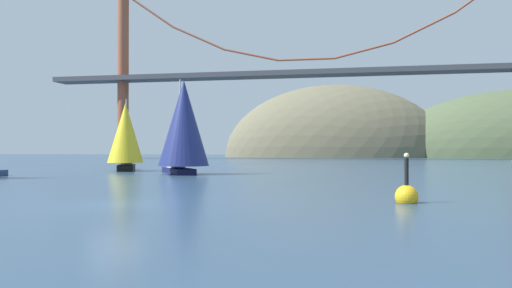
% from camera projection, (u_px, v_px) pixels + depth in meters
% --- Properties ---
extents(ground_plane, '(360.00, 360.00, 0.00)m').
position_uv_depth(ground_plane, '(116.00, 205.00, 22.74)').
color(ground_plane, '#2D4760').
extents(headland_center, '(69.54, 44.00, 45.13)m').
position_uv_depth(headland_center, '(334.00, 157.00, 154.23)').
color(headland_center, '#6B664C').
rests_on(headland_center, ground_plane).
extents(suspension_bridge, '(129.28, 6.00, 42.55)m').
position_uv_depth(suspension_bridge, '(306.00, 71.00, 116.13)').
color(suspension_bridge, brown).
rests_on(suspension_bridge, ground_plane).
extents(sailboat_yellow_sail, '(5.34, 7.56, 8.40)m').
position_uv_depth(sailboat_yellow_sail, '(126.00, 135.00, 56.23)').
color(sailboat_yellow_sail, black).
rests_on(sailboat_yellow_sail, ground_plane).
extents(sailboat_navy_sail, '(7.58, 8.93, 9.71)m').
position_uv_depth(sailboat_navy_sail, '(184.00, 125.00, 49.18)').
color(sailboat_navy_sail, '#191E4C').
rests_on(sailboat_navy_sail, ground_plane).
extents(channel_buoy, '(1.10, 1.10, 2.64)m').
position_uv_depth(channel_buoy, '(407.00, 195.00, 23.45)').
color(channel_buoy, gold).
rests_on(channel_buoy, ground_plane).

